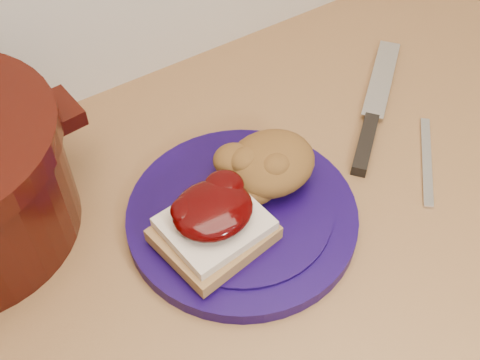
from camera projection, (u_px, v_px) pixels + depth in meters
plate at (242, 216)px, 0.72m from camera, size 0.29×0.29×0.02m
sandwich at (213, 223)px, 0.67m from camera, size 0.13×0.12×0.06m
stuffing_mound at (271, 163)px, 0.72m from camera, size 0.12×0.10×0.06m
chef_knife at (370, 125)px, 0.83m from camera, size 0.24×0.20×0.02m
butter_knife at (427, 160)px, 0.79m from camera, size 0.12×0.12×0.00m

